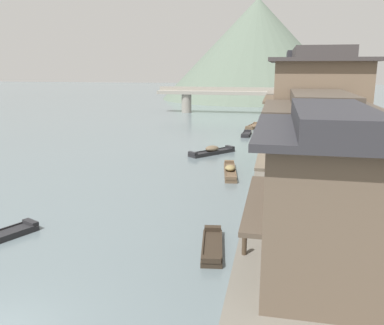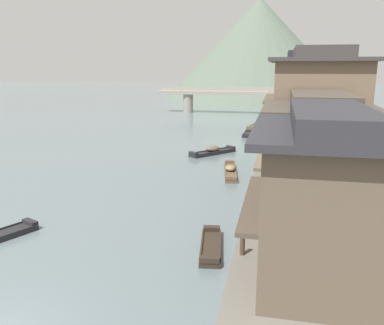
{
  "view_description": "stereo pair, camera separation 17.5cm",
  "coord_description": "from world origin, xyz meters",
  "px_view_note": "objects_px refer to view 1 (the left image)",
  "views": [
    {
      "loc": [
        8.47,
        -9.35,
        8.3
      ],
      "look_at": [
        2.82,
        17.64,
        1.79
      ],
      "focal_mm": 38.12,
      "sensor_mm": 36.0,
      "label": 1
    },
    {
      "loc": [
        8.64,
        -9.32,
        8.3
      ],
      "look_at": [
        2.82,
        17.64,
        1.79
      ],
      "focal_mm": 38.12,
      "sensor_mm": 36.0,
      "label": 2
    }
  ],
  "objects_px": {
    "boat_midriver_upstream": "(230,171)",
    "mooring_post_dock_mid": "(257,184)",
    "house_waterfront_second": "(317,151)",
    "mooring_post_dock_near": "(244,244)",
    "boat_moored_second": "(246,134)",
    "mooring_post_dock_far": "(262,156)",
    "boat_moored_far": "(212,151)",
    "boat_moored_third": "(212,247)",
    "house_waterfront_nearest": "(326,195)",
    "house_waterfront_narrow": "(299,103)",
    "boat_moored_nearest": "(253,126)",
    "stone_bridge": "(230,96)",
    "house_waterfront_tall": "(316,113)"
  },
  "relations": [
    {
      "from": "boat_moored_third",
      "to": "house_waterfront_nearest",
      "type": "distance_m",
      "value": 6.43
    },
    {
      "from": "boat_midriver_upstream",
      "to": "stone_bridge",
      "type": "relative_size",
      "value": 0.21
    },
    {
      "from": "boat_moored_second",
      "to": "mooring_post_dock_far",
      "type": "height_order",
      "value": "mooring_post_dock_far"
    },
    {
      "from": "house_waterfront_second",
      "to": "boat_moored_second",
      "type": "bearing_deg",
      "value": 102.12
    },
    {
      "from": "house_waterfront_nearest",
      "to": "stone_bridge",
      "type": "height_order",
      "value": "house_waterfront_nearest"
    },
    {
      "from": "house_waterfront_tall",
      "to": "house_waterfront_nearest",
      "type": "bearing_deg",
      "value": -93.13
    },
    {
      "from": "boat_moored_second",
      "to": "mooring_post_dock_mid",
      "type": "xyz_separation_m",
      "value": [
        2.57,
        -25.28,
        1.01
      ]
    },
    {
      "from": "boat_moored_far",
      "to": "house_waterfront_narrow",
      "type": "distance_m",
      "value": 9.3
    },
    {
      "from": "boat_moored_far",
      "to": "house_waterfront_nearest",
      "type": "height_order",
      "value": "house_waterfront_nearest"
    },
    {
      "from": "house_waterfront_narrow",
      "to": "boat_moored_nearest",
      "type": "bearing_deg",
      "value": 104.4
    },
    {
      "from": "boat_midriver_upstream",
      "to": "house_waterfront_tall",
      "type": "height_order",
      "value": "house_waterfront_tall"
    },
    {
      "from": "house_waterfront_narrow",
      "to": "house_waterfront_nearest",
      "type": "bearing_deg",
      "value": -89.98
    },
    {
      "from": "house_waterfront_nearest",
      "to": "mooring_post_dock_near",
      "type": "distance_m",
      "value": 3.97
    },
    {
      "from": "boat_midriver_upstream",
      "to": "mooring_post_dock_mid",
      "type": "height_order",
      "value": "mooring_post_dock_mid"
    },
    {
      "from": "house_waterfront_second",
      "to": "house_waterfront_tall",
      "type": "distance_m",
      "value": 7.56
    },
    {
      "from": "house_waterfront_second",
      "to": "boat_midriver_upstream",
      "type": "bearing_deg",
      "value": 123.76
    },
    {
      "from": "boat_moored_third",
      "to": "mooring_post_dock_mid",
      "type": "distance_m",
      "value": 7.6
    },
    {
      "from": "boat_moored_nearest",
      "to": "house_waterfront_tall",
      "type": "xyz_separation_m",
      "value": [
        5.94,
        -27.12,
        4.97
      ]
    },
    {
      "from": "stone_bridge",
      "to": "boat_moored_nearest",
      "type": "bearing_deg",
      "value": -72.6
    },
    {
      "from": "house_waterfront_second",
      "to": "mooring_post_dock_near",
      "type": "distance_m",
      "value": 8.37
    },
    {
      "from": "boat_moored_second",
      "to": "house_waterfront_tall",
      "type": "height_order",
      "value": "house_waterfront_tall"
    },
    {
      "from": "boat_moored_third",
      "to": "mooring_post_dock_near",
      "type": "relative_size",
      "value": 4.26
    },
    {
      "from": "boat_moored_second",
      "to": "mooring_post_dock_near",
      "type": "bearing_deg",
      "value": -85.75
    },
    {
      "from": "boat_moored_nearest",
      "to": "stone_bridge",
      "type": "xyz_separation_m",
      "value": [
        -5.23,
        16.7,
        2.92
      ]
    },
    {
      "from": "boat_midriver_upstream",
      "to": "house_waterfront_second",
      "type": "relative_size",
      "value": 0.74
    },
    {
      "from": "mooring_post_dock_mid",
      "to": "boat_midriver_upstream",
      "type": "bearing_deg",
      "value": 110.15
    },
    {
      "from": "mooring_post_dock_mid",
      "to": "house_waterfront_second",
      "type": "bearing_deg",
      "value": -31.02
    },
    {
      "from": "boat_moored_far",
      "to": "house_waterfront_tall",
      "type": "xyz_separation_m",
      "value": [
        8.75,
        -8.18,
        4.83
      ]
    },
    {
      "from": "house_waterfront_second",
      "to": "mooring_post_dock_far",
      "type": "xyz_separation_m",
      "value": [
        -3.29,
        10.0,
        -2.63
      ]
    },
    {
      "from": "boat_midriver_upstream",
      "to": "house_waterfront_nearest",
      "type": "distance_m",
      "value": 17.8
    },
    {
      "from": "boat_midriver_upstream",
      "to": "house_waterfront_second",
      "type": "xyz_separation_m",
      "value": [
        5.68,
        -8.5,
        3.59
      ]
    },
    {
      "from": "house_waterfront_second",
      "to": "mooring_post_dock_far",
      "type": "height_order",
      "value": "house_waterfront_second"
    },
    {
      "from": "boat_midriver_upstream",
      "to": "boat_moored_third",
      "type": "bearing_deg",
      "value": -86.78
    },
    {
      "from": "boat_moored_nearest",
      "to": "house_waterfront_narrow",
      "type": "height_order",
      "value": "house_waterfront_narrow"
    },
    {
      "from": "house_waterfront_second",
      "to": "house_waterfront_tall",
      "type": "relative_size",
      "value": 0.87
    },
    {
      "from": "boat_moored_far",
      "to": "house_waterfront_second",
      "type": "relative_size",
      "value": 0.62
    },
    {
      "from": "boat_moored_third",
      "to": "house_waterfront_tall",
      "type": "bearing_deg",
      "value": 67.24
    },
    {
      "from": "boat_moored_far",
      "to": "boat_midriver_upstream",
      "type": "height_order",
      "value": "boat_moored_far"
    },
    {
      "from": "boat_moored_nearest",
      "to": "boat_moored_second",
      "type": "xyz_separation_m",
      "value": [
        -0.39,
        -7.29,
        0.02
      ]
    },
    {
      "from": "boat_moored_nearest",
      "to": "house_waterfront_nearest",
      "type": "distance_m",
      "value": 43.12
    },
    {
      "from": "boat_moored_third",
      "to": "boat_midriver_upstream",
      "type": "relative_size",
      "value": 0.68
    },
    {
      "from": "boat_moored_third",
      "to": "house_waterfront_narrow",
      "type": "height_order",
      "value": "house_waterfront_narrow"
    },
    {
      "from": "house_waterfront_tall",
      "to": "house_waterfront_narrow",
      "type": "xyz_separation_m",
      "value": [
        -0.86,
        7.3,
        0.02
      ]
    },
    {
      "from": "house_waterfront_nearest",
      "to": "boat_moored_second",
      "type": "bearing_deg",
      "value": 98.81
    },
    {
      "from": "mooring_post_dock_near",
      "to": "mooring_post_dock_far",
      "type": "height_order",
      "value": "mooring_post_dock_near"
    },
    {
      "from": "boat_midriver_upstream",
      "to": "house_waterfront_second",
      "type": "height_order",
      "value": "house_waterfront_second"
    },
    {
      "from": "mooring_post_dock_near",
      "to": "boat_moored_second",
      "type": "bearing_deg",
      "value": 94.25
    },
    {
      "from": "mooring_post_dock_mid",
      "to": "boat_moored_far",
      "type": "bearing_deg",
      "value": 110.07
    },
    {
      "from": "boat_moored_far",
      "to": "boat_midriver_upstream",
      "type": "xyz_separation_m",
      "value": [
        2.59,
        -7.12,
        -0.06
      ]
    },
    {
      "from": "boat_moored_far",
      "to": "boat_midriver_upstream",
      "type": "relative_size",
      "value": 0.83
    }
  ]
}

